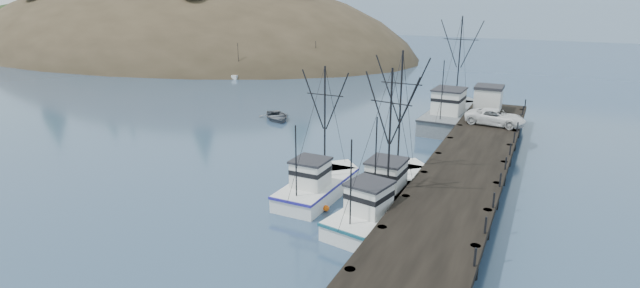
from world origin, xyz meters
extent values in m
plane|color=navy|center=(0.00, 0.00, 0.00)|extent=(400.00, 400.00, 0.00)
cube|color=black|center=(14.00, 16.00, 1.75)|extent=(6.00, 44.00, 0.50)
cylinder|color=black|center=(11.40, -4.00, 1.00)|extent=(0.56, 0.56, 2.00)
cylinder|color=black|center=(11.40, 1.00, 1.00)|extent=(0.56, 0.56, 2.00)
cylinder|color=black|center=(16.60, 1.00, 1.00)|extent=(0.56, 0.56, 2.00)
cylinder|color=black|center=(11.40, 6.00, 1.00)|extent=(0.56, 0.56, 2.00)
cylinder|color=black|center=(16.60, 6.00, 1.00)|extent=(0.56, 0.56, 2.00)
cylinder|color=black|center=(11.40, 11.00, 1.00)|extent=(0.56, 0.56, 2.00)
cylinder|color=black|center=(16.60, 11.00, 1.00)|extent=(0.56, 0.56, 2.00)
cylinder|color=black|center=(11.40, 16.00, 1.00)|extent=(0.56, 0.56, 2.00)
cylinder|color=black|center=(16.60, 16.00, 1.00)|extent=(0.56, 0.56, 2.00)
cylinder|color=black|center=(11.40, 21.00, 1.00)|extent=(0.56, 0.56, 2.00)
cylinder|color=black|center=(16.60, 21.00, 1.00)|extent=(0.56, 0.56, 2.00)
cylinder|color=black|center=(11.40, 26.00, 1.00)|extent=(0.56, 0.56, 2.00)
cylinder|color=black|center=(16.60, 26.00, 1.00)|extent=(0.56, 0.56, 2.00)
cylinder|color=black|center=(11.40, 31.00, 1.00)|extent=(0.56, 0.56, 2.00)
cylinder|color=black|center=(16.60, 31.00, 1.00)|extent=(0.56, 0.56, 2.00)
cylinder|color=black|center=(11.40, 36.00, 1.00)|extent=(0.56, 0.56, 2.00)
cylinder|color=black|center=(16.60, 36.00, 1.00)|extent=(0.56, 0.56, 2.00)
ellipsoid|color=#382D1E|center=(-70.00, 78.00, -6.00)|extent=(132.00, 78.00, 51.00)
ellipsoid|color=black|center=(-75.00, 82.00, -2.00)|extent=(109.20, 62.40, 41.60)
ellipsoid|color=black|center=(-110.00, 70.00, -4.00)|extent=(57.60, 39.60, 32.40)
cube|color=beige|center=(-38.00, 56.00, 1.40)|extent=(4.00, 5.00, 2.80)
cube|color=beige|center=(-44.00, 60.00, 1.40)|extent=(4.00, 5.00, 2.80)
cube|color=beige|center=(-34.00, 62.00, 1.40)|extent=(4.00, 5.00, 2.80)
cube|color=#9EB2C6|center=(10.00, 170.00, 0.00)|extent=(360.00, 40.00, 26.00)
cube|color=silver|center=(-40.00, 185.00, 0.00)|extent=(180.00, 25.00, 18.00)
cube|color=white|center=(-20.41, 59.09, 0.30)|extent=(1.00, 3.50, 0.90)
cylinder|color=black|center=(-20.41, 59.09, 3.20)|extent=(0.08, 0.08, 6.00)
cube|color=white|center=(-28.11, 64.12, 0.30)|extent=(1.00, 3.50, 0.90)
cylinder|color=black|center=(-28.11, 64.12, 3.20)|extent=(0.08, 0.08, 6.00)
cube|color=white|center=(-33.34, 63.63, 0.30)|extent=(1.00, 3.50, 0.90)
cylinder|color=black|center=(-33.34, 63.63, 3.20)|extent=(0.08, 0.08, 6.00)
cube|color=white|center=(-44.68, 57.84, 0.30)|extent=(1.00, 3.50, 0.90)
cylinder|color=black|center=(-44.68, 57.84, 3.20)|extent=(0.08, 0.08, 6.00)
cube|color=white|center=(-30.65, 53.85, 0.30)|extent=(1.00, 3.50, 0.90)
cylinder|color=black|center=(-30.65, 53.85, 3.20)|extent=(0.08, 0.08, 6.00)
cube|color=white|center=(-30.36, 59.97, 0.30)|extent=(1.00, 3.50, 0.90)
cylinder|color=black|center=(-30.36, 59.97, 3.20)|extent=(0.08, 0.08, 6.00)
cube|color=white|center=(-43.42, 61.22, 0.30)|extent=(1.00, 3.50, 0.90)
cylinder|color=black|center=(-43.42, 61.22, 3.20)|extent=(0.08, 0.08, 6.00)
cube|color=white|center=(-43.95, 53.95, 0.30)|extent=(1.00, 3.50, 0.90)
cylinder|color=black|center=(-43.95, 53.95, 3.20)|extent=(0.08, 0.08, 6.00)
cube|color=white|center=(-31.29, 50.11, 0.30)|extent=(1.00, 3.50, 0.90)
cylinder|color=black|center=(-31.29, 50.11, 3.20)|extent=(0.08, 0.08, 6.00)
cube|color=white|center=(9.71, 5.20, 0.45)|extent=(4.99, 9.04, 1.60)
cube|color=white|center=(10.58, 9.38, 0.45)|extent=(3.27, 3.27, 1.60)
cube|color=#174F5F|center=(9.71, 5.20, 1.15)|extent=(5.10, 9.27, 0.18)
cube|color=silver|center=(9.49, 4.12, 2.20)|extent=(2.77, 2.83, 1.90)
cube|color=#26262B|center=(9.49, 4.12, 3.23)|extent=(3.01, 3.09, 0.16)
cylinder|color=black|center=(9.98, 6.48, 5.77)|extent=(0.14, 0.14, 9.05)
cylinder|color=black|center=(9.05, 1.98, 3.96)|extent=(0.10, 0.10, 5.43)
cube|color=white|center=(4.15, 7.63, 0.45)|extent=(3.59, 8.30, 1.60)
cube|color=white|center=(4.29, 11.72, 0.45)|extent=(3.30, 3.30, 1.60)
cube|color=navy|center=(4.15, 7.63, 1.15)|extent=(3.66, 8.52, 0.18)
cube|color=silver|center=(4.11, 6.58, 2.20)|extent=(2.39, 2.39, 1.90)
cube|color=#26262B|center=(4.11, 6.58, 3.23)|extent=(2.60, 2.61, 0.16)
cylinder|color=black|center=(4.19, 8.89, 5.50)|extent=(0.14, 0.14, 8.50)
cylinder|color=black|center=(4.04, 4.48, 3.80)|extent=(0.10, 0.10, 5.10)
cube|color=white|center=(9.21, 9.90, 0.45)|extent=(3.79, 9.12, 1.60)
cube|color=white|center=(9.38, 14.40, 0.45)|extent=(3.46, 3.46, 1.60)
cube|color=#184D61|center=(9.21, 9.90, 1.15)|extent=(3.87, 9.35, 0.18)
cube|color=silver|center=(9.17, 8.75, 2.20)|extent=(2.52, 2.63, 1.90)
cube|color=#26262B|center=(9.17, 8.75, 3.23)|extent=(2.73, 2.86, 0.16)
cylinder|color=black|center=(9.26, 11.29, 6.06)|extent=(0.14, 0.14, 9.61)
cylinder|color=black|center=(9.08, 6.45, 4.13)|extent=(0.10, 0.10, 5.77)
cube|color=slate|center=(9.23, 32.97, 0.75)|extent=(5.02, 12.76, 2.20)
cube|color=slate|center=(9.57, 39.24, 0.75)|extent=(4.35, 4.35, 2.20)
cube|color=black|center=(9.23, 32.97, 1.75)|extent=(5.12, 13.09, 0.18)
cube|color=silver|center=(9.15, 31.36, 3.15)|extent=(3.23, 3.70, 2.60)
cube|color=#26262B|center=(9.15, 31.36, 4.53)|extent=(3.51, 4.03, 0.16)
cylinder|color=black|center=(9.34, 34.90, 7.06)|extent=(0.14, 0.14, 10.41)
cylinder|color=black|center=(8.97, 28.15, 4.97)|extent=(0.10, 0.10, 6.25)
cube|color=silver|center=(13.04, 34.00, 3.25)|extent=(2.80, 3.00, 2.50)
cube|color=#26262B|center=(13.04, 34.00, 4.65)|extent=(3.00, 3.20, 0.30)
imported|color=white|center=(14.59, 27.51, 2.80)|extent=(6.08, 3.39, 1.61)
imported|color=#53565D|center=(-10.43, 26.96, 0.00)|extent=(6.34, 6.48, 1.10)
camera|label=1|loc=(19.10, -24.01, 14.97)|focal=28.00mm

